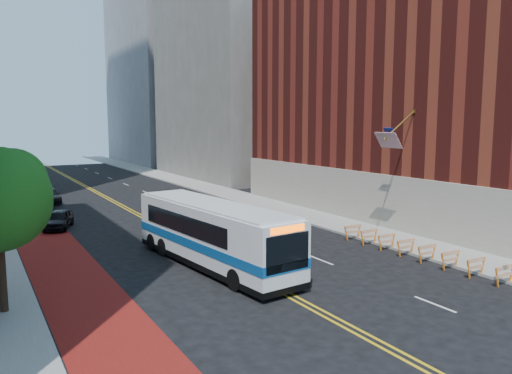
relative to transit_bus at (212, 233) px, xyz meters
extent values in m
plane|color=black|center=(1.01, -8.12, -1.81)|extent=(160.00, 160.00, 0.00)
cube|color=gray|center=(13.01, 21.88, -1.74)|extent=(4.00, 140.00, 0.15)
cube|color=#5E130D|center=(-7.09, 21.88, -1.81)|extent=(3.60, 140.00, 0.01)
cube|color=gold|center=(0.83, 21.88, -1.81)|extent=(0.14, 140.00, 0.01)
cube|color=gold|center=(1.19, 21.88, -1.81)|extent=(0.14, 140.00, 0.01)
cube|color=silver|center=(5.81, -10.12, -1.80)|extent=(0.14, 2.20, 0.01)
cube|color=silver|center=(5.81, -2.12, -1.80)|extent=(0.14, 2.20, 0.01)
cube|color=silver|center=(5.81, 5.88, -1.80)|extent=(0.14, 2.20, 0.01)
cube|color=silver|center=(5.81, 13.88, -1.80)|extent=(0.14, 2.20, 0.01)
cube|color=silver|center=(5.81, 21.88, -1.80)|extent=(0.14, 2.20, 0.01)
cube|color=silver|center=(5.81, 29.88, -1.80)|extent=(0.14, 2.20, 0.01)
cube|color=silver|center=(5.81, 37.88, -1.80)|extent=(0.14, 2.20, 0.01)
cube|color=silver|center=(5.81, 45.88, -1.80)|extent=(0.14, 2.20, 0.01)
cube|color=silver|center=(5.81, 53.88, -1.80)|extent=(0.14, 2.20, 0.01)
cube|color=silver|center=(5.81, 61.88, -1.80)|extent=(0.14, 2.20, 0.01)
cube|color=silver|center=(5.81, 69.88, -1.80)|extent=(0.14, 2.20, 0.01)
cube|color=silver|center=(5.81, 77.88, -1.80)|extent=(0.14, 2.20, 0.01)
cube|color=maroon|center=(23.01, 3.88, 9.19)|extent=(16.00, 36.00, 22.00)
cube|color=#9E9384|center=(15.06, 3.88, 0.19)|extent=(0.50, 36.00, 4.00)
cube|color=black|center=(15.16, -2.12, -0.71)|extent=(0.35, 2.80, 2.20)
cube|color=black|center=(15.16, 4.88, -0.71)|extent=(0.35, 2.80, 2.20)
cube|color=black|center=(15.16, 11.88, -0.71)|extent=(0.35, 2.80, 2.20)
cube|color=#A57F33|center=(15.06, -0.12, 6.69)|extent=(0.25, 0.25, 0.25)
cylinder|color=#A57F33|center=(13.71, -0.12, 5.79)|extent=(2.85, 0.12, 2.05)
cube|color=#B21419|center=(12.71, -0.12, 4.79)|extent=(0.75, 1.90, 1.05)
cube|color=navy|center=(13.26, 0.33, 5.34)|extent=(0.39, 0.85, 0.52)
cube|color=slate|center=(24.01, 39.88, 18.19)|extent=(18.00, 26.00, 40.00)
cube|color=gray|center=(25.01, 69.88, 25.69)|extent=(20.00, 28.00, 55.00)
cube|color=orange|center=(10.06, -10.12, -1.31)|extent=(0.32, 0.06, 0.99)
cube|color=orange|center=(11.16, -10.12, -1.31)|extent=(0.32, 0.06, 0.99)
cube|color=orange|center=(10.61, -10.12, -0.91)|extent=(1.25, 0.05, 0.22)
cube|color=orange|center=(10.61, -10.12, -1.26)|extent=(1.25, 0.05, 0.18)
cube|color=orange|center=(10.06, -8.57, -1.31)|extent=(0.32, 0.06, 0.99)
cube|color=orange|center=(11.16, -8.57, -1.31)|extent=(0.32, 0.06, 0.99)
cube|color=orange|center=(10.61, -8.57, -0.91)|extent=(1.25, 0.05, 0.22)
cube|color=orange|center=(10.61, -8.57, -1.26)|extent=(1.25, 0.05, 0.18)
cube|color=orange|center=(10.06, -7.02, -1.31)|extent=(0.32, 0.06, 0.99)
cube|color=orange|center=(11.16, -7.02, -1.31)|extent=(0.32, 0.06, 0.99)
cube|color=orange|center=(10.61, -7.02, -0.91)|extent=(1.25, 0.05, 0.22)
cube|color=orange|center=(10.61, -7.02, -1.26)|extent=(1.25, 0.05, 0.18)
cube|color=orange|center=(10.06, -5.47, -1.31)|extent=(0.32, 0.06, 0.99)
cube|color=orange|center=(11.16, -5.47, -1.31)|extent=(0.32, 0.06, 0.99)
cube|color=orange|center=(10.61, -5.47, -0.91)|extent=(1.25, 0.05, 0.22)
cube|color=orange|center=(10.61, -5.47, -1.26)|extent=(1.25, 0.05, 0.18)
cube|color=orange|center=(10.06, -3.92, -1.31)|extent=(0.32, 0.06, 0.99)
cube|color=orange|center=(11.16, -3.92, -1.31)|extent=(0.32, 0.06, 0.99)
cube|color=orange|center=(10.61, -3.92, -0.91)|extent=(1.25, 0.05, 0.22)
cube|color=orange|center=(10.61, -3.92, -1.26)|extent=(1.25, 0.05, 0.18)
cube|color=orange|center=(10.06, -2.37, -1.31)|extent=(0.32, 0.06, 0.99)
cube|color=orange|center=(11.16, -2.37, -1.31)|extent=(0.32, 0.06, 0.99)
cube|color=orange|center=(10.61, -2.37, -0.91)|extent=(1.25, 0.05, 0.22)
cube|color=orange|center=(10.61, -2.37, -1.26)|extent=(1.25, 0.05, 0.18)
cube|color=orange|center=(10.06, -0.82, -1.31)|extent=(0.32, 0.06, 0.99)
cube|color=orange|center=(11.16, -0.82, -1.31)|extent=(0.32, 0.06, 0.99)
cube|color=orange|center=(10.61, -0.82, -0.91)|extent=(1.25, 0.05, 0.22)
cube|color=orange|center=(10.61, -0.82, -1.26)|extent=(1.25, 0.05, 0.18)
cube|color=orange|center=(10.06, 0.73, -1.31)|extent=(0.32, 0.06, 0.99)
cube|color=orange|center=(11.16, 0.73, -1.31)|extent=(0.32, 0.06, 0.99)
cube|color=orange|center=(10.61, 0.73, -0.91)|extent=(1.25, 0.05, 0.22)
cube|color=orange|center=(10.61, 0.73, -1.26)|extent=(1.25, 0.05, 0.18)
cylinder|color=black|center=(-10.29, -2.12, -0.06)|extent=(0.32, 0.32, 3.20)
sphere|color=#144E10|center=(-9.69, -1.72, 3.54)|extent=(2.80, 2.80, 2.80)
cube|color=white|center=(0.01, -0.14, 0.05)|extent=(4.05, 12.80, 2.99)
cube|color=#0D488B|center=(0.01, -0.14, -0.40)|extent=(4.10, 12.84, 0.47)
cube|color=black|center=(-0.07, 0.70, 0.55)|extent=(3.70, 9.05, 1.00)
cube|color=black|center=(0.68, -6.36, 0.29)|extent=(2.40, 0.36, 1.68)
cube|color=black|center=(-0.65, 6.08, 0.50)|extent=(2.18, 0.34, 1.05)
cube|color=#FF5905|center=(0.68, -6.37, 1.33)|extent=(1.91, 0.29, 0.31)
cube|color=white|center=(0.01, -0.14, 1.60)|extent=(3.85, 12.16, 0.13)
cube|color=black|center=(0.01, -0.14, -1.44)|extent=(4.09, 12.83, 0.31)
cylinder|color=black|center=(-0.79, -4.27, -1.29)|extent=(0.42, 1.08, 1.05)
cylinder|color=black|center=(1.67, -4.01, -1.29)|extent=(0.42, 1.08, 1.05)
cylinder|color=black|center=(-1.59, 3.23, -1.29)|extent=(0.42, 1.08, 1.05)
cylinder|color=black|center=(0.87, 3.50, -1.29)|extent=(0.42, 1.08, 1.05)
cylinder|color=black|center=(-1.75, 4.73, -1.29)|extent=(0.42, 1.08, 1.05)
cylinder|color=black|center=(0.71, 5.00, -1.29)|extent=(0.42, 1.08, 1.05)
imported|color=black|center=(-5.69, 14.33, -1.12)|extent=(2.96, 4.35, 1.38)
imported|color=black|center=(-5.95, 22.80, -1.01)|extent=(2.92, 5.15, 1.61)
imported|color=black|center=(-4.62, 27.11, -1.12)|extent=(2.10, 4.84, 1.39)
camera|label=1|loc=(-11.18, -24.09, 5.98)|focal=35.00mm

